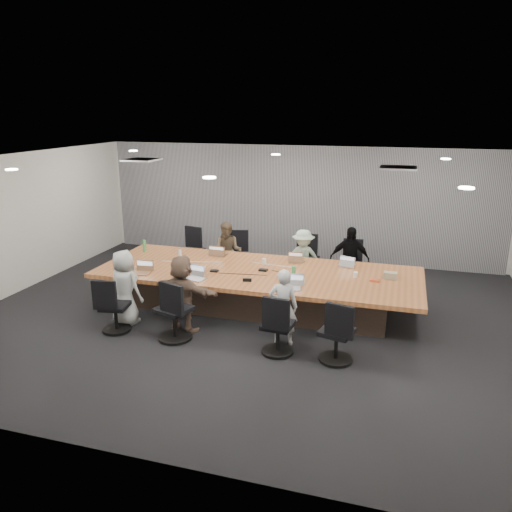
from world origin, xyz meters
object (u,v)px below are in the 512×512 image
(laptop_3, at_px, (346,265))
(bottle_clear, at_px, (180,255))
(chair_1, at_px, (233,258))
(person_2, at_px, (303,259))
(chair_4, at_px, (115,310))
(person_3, at_px, (349,260))
(chair_2, at_px, (306,263))
(laptop_4, at_px, (140,273))
(chair_3, at_px, (351,269))
(canvas_bag, at_px, (390,276))
(snack_packet, at_px, (375,280))
(bottle_green_left, at_px, (144,246))
(laptop_1, at_px, (219,254))
(laptop_2, at_px, (298,261))
(mug_brown, at_px, (126,259))
(laptop_6, at_px, (291,288))
(bottle_green_right, at_px, (294,273))
(chair_0, at_px, (192,254))
(chair_5, at_px, (174,314))
(laptop_5, at_px, (195,279))
(chair_6, at_px, (278,330))
(person_4, at_px, (125,287))
(person_6, at_px, (283,307))
(stapler, at_px, (247,280))
(person_5, at_px, (183,293))
(conference_table, at_px, (257,287))
(person_1, at_px, (228,252))
(chair_7, at_px, (337,337))

(laptop_3, height_order, bottle_clear, bottle_clear)
(chair_1, bearing_deg, person_2, 152.15)
(chair_4, bearing_deg, person_3, 30.93)
(chair_2, xyz_separation_m, laptop_4, (-2.61, -2.50, 0.32))
(chair_3, height_order, person_3, person_3)
(person_2, relative_size, laptop_4, 3.75)
(chair_1, bearing_deg, canvas_bag, 140.68)
(chair_2, distance_m, snack_packet, 2.33)
(person_2, xyz_separation_m, laptop_3, (0.96, -0.55, 0.12))
(canvas_bag, bearing_deg, person_2, 147.53)
(bottle_green_left, bearing_deg, chair_1, 36.28)
(chair_1, relative_size, bottle_clear, 3.92)
(laptop_1, height_order, laptop_2, same)
(bottle_green_left, xyz_separation_m, mug_brown, (0.00, -0.77, -0.07))
(laptop_6, xyz_separation_m, bottle_green_right, (-0.06, 0.45, 0.12))
(bottle_green_right, bearing_deg, chair_1, 131.75)
(laptop_6, bearing_deg, snack_packet, 19.27)
(chair_0, bearing_deg, chair_5, 120.49)
(laptop_2, relative_size, canvas_bag, 1.24)
(laptop_3, relative_size, laptop_5, 0.84)
(snack_packet, bearing_deg, chair_0, 157.93)
(chair_6, height_order, laptop_2, chair_6)
(chair_3, distance_m, laptop_3, 0.97)
(person_4, height_order, laptop_6, person_4)
(person_4, bearing_deg, laptop_5, -140.44)
(chair_3, relative_size, bottle_green_right, 2.94)
(person_6, bearing_deg, chair_5, 3.73)
(chair_6, height_order, mug_brown, mug_brown)
(chair_0, distance_m, canvas_bag, 4.74)
(chair_3, xyz_separation_m, person_6, (-0.74, -3.05, 0.25))
(person_3, height_order, laptop_6, person_3)
(stapler, bearing_deg, person_5, -153.91)
(person_5, xyz_separation_m, stapler, (0.92, 0.70, 0.10))
(chair_0, bearing_deg, laptop_3, 177.75)
(chair_0, bearing_deg, chair_4, 102.80)
(conference_table, xyz_separation_m, chair_0, (-2.08, 1.70, 0.01))
(chair_4, height_order, person_2, person_2)
(conference_table, xyz_separation_m, person_5, (-0.92, -1.35, 0.27))
(chair_2, xyz_separation_m, canvas_bag, (1.80, -1.50, 0.37))
(laptop_2, bearing_deg, bottle_green_left, -3.50)
(laptop_4, height_order, bottle_green_left, bottle_green_left)
(laptop_3, relative_size, person_6, 0.23)
(laptop_5, distance_m, bottle_green_left, 2.19)
(bottle_green_right, bearing_deg, laptop_5, -165.21)
(bottle_clear, bearing_deg, person_3, 19.26)
(person_1, relative_size, bottle_green_right, 4.95)
(bottle_clear, bearing_deg, chair_7, -29.39)
(chair_6, distance_m, mug_brown, 3.79)
(chair_6, height_order, chair_7, chair_7)
(chair_2, relative_size, laptop_4, 2.58)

